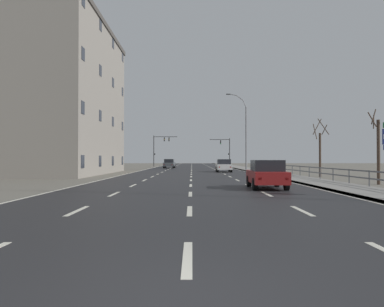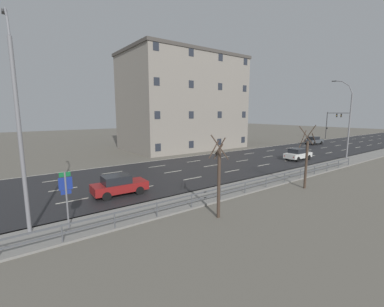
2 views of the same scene
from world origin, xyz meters
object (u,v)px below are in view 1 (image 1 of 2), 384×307
Objects in this scene: traffic_signal_right at (228,148)px; car_mid_centre at (225,165)px; car_near_right at (171,163)px; car_far_right at (268,174)px; brick_building at (50,99)px; traffic_signal_left at (161,145)px; street_lamp_midground at (246,133)px.

traffic_signal_right is 1.42× the size of car_mid_centre.
car_near_right and car_far_right have the same top height.
traffic_signal_left is at bearing 76.48° from brick_building.
traffic_signal_left is 1.55× the size of car_near_right.
car_far_right is at bearing -76.95° from car_near_right.
car_near_right is at bearing 102.44° from car_far_right.
brick_building is at bearing -113.63° from car_near_right.
brick_building is (-22.98, -11.16, 2.90)m from street_lamp_midground.
street_lamp_midground reaches higher than car_mid_centre.
car_far_right is at bearing -96.01° from street_lamp_midground.
car_near_right is (-11.25, 12.62, -4.40)m from street_lamp_midground.
traffic_signal_left is at bearing 178.99° from traffic_signal_right.
street_lamp_midground reaches higher than car_near_right.
brick_building is (-11.72, -23.78, 7.30)m from car_near_right.
brick_building reaches higher than car_mid_centre.
car_near_right is at bearing 131.72° from street_lamp_midground.
traffic_signal_left is 0.32× the size of brick_building.
car_near_right is 1.00× the size of car_far_right.
car_near_right is at bearing 113.45° from car_mid_centre.
street_lamp_midground is 2.58× the size of car_far_right.
street_lamp_midground is 29.26m from traffic_signal_left.
car_near_right is 27.50m from brick_building.
car_mid_centre is 0.20× the size of brick_building.
street_lamp_midground is at bearing -61.10° from traffic_signal_left.
traffic_signal_left is 1.56× the size of car_far_right.
traffic_signal_left is 37.99m from brick_building.
traffic_signal_right is 0.91× the size of traffic_signal_left.
traffic_signal_right is 13.93m from traffic_signal_left.
car_far_right is at bearing -93.08° from traffic_signal_right.
car_far_right is (-3.25, -30.85, -4.40)m from street_lamp_midground.
brick_building is at bearing -121.92° from traffic_signal_right.
brick_building reaches higher than car_near_right.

